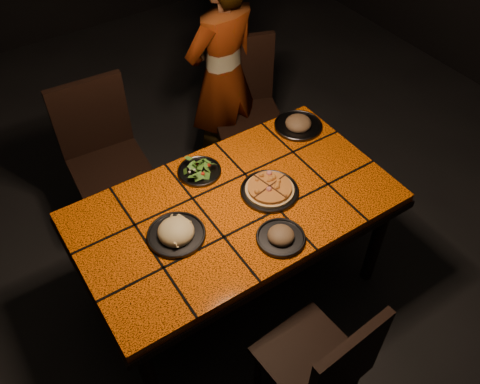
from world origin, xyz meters
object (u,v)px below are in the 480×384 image
diner (223,77)px  plate_pasta (176,233)px  chair_near (325,364)px  chair_far_left (103,149)px  chair_far_right (245,101)px  dining_table (235,214)px  plate_pizza (270,190)px

diner → plate_pasta: size_ratio=5.48×
chair_near → plate_pasta: bearing=-75.5°
chair_far_left → chair_far_right: 1.00m
dining_table → plate_pasta: size_ratio=5.77×
dining_table → chair_far_left: size_ratio=1.63×
chair_far_left → dining_table: bearing=-66.2°
diner → dining_table: bearing=52.8°
dining_table → chair_far_right: bearing=53.8°
chair_near → chair_far_right: size_ratio=0.91×
dining_table → plate_pizza: plate_pizza is taller
diner → plate_pasta: 1.32m
chair_far_left → plate_pizza: (0.53, -0.99, 0.20)m
chair_far_left → plate_pizza: chair_far_left is taller
chair_near → plate_pizza: chair_near is taller
chair_far_left → diner: diner is taller
chair_far_right → diner: bearing=172.4°
chair_near → plate_pizza: size_ratio=2.98×
chair_near → chair_far_right: 1.87m
chair_far_left → plate_pasta: size_ratio=3.54×
chair_near → diner: size_ratio=0.58×
dining_table → chair_near: size_ratio=1.81×
chair_near → chair_far_right: (0.73, 1.73, 0.05)m
chair_far_right → dining_table: bearing=-106.6°
chair_far_right → plate_pizza: 1.06m
chair_near → dining_table: bearing=-99.1°
chair_far_left → plate_pasta: bearing=-85.9°
dining_table → chair_near: bearing=-94.9°
chair_far_left → plate_pasta: 1.00m
chair_near → plate_pasta: (-0.27, 0.81, 0.26)m
dining_table → diner: 1.11m
chair_near → plate_pasta: size_ratio=3.20×
chair_near → plate_pasta: 0.89m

